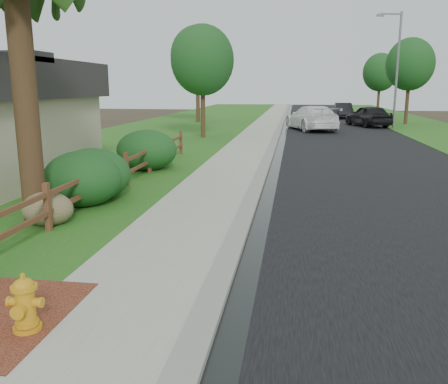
% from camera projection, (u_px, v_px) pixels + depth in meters
% --- Properties ---
extents(ground, '(120.00, 120.00, 0.00)m').
position_uv_depth(ground, '(185.00, 302.00, 6.88)').
color(ground, '#362B1D').
extents(road, '(8.00, 90.00, 0.02)m').
position_uv_depth(road, '(332.00, 124.00, 40.02)').
color(road, black).
rests_on(road, ground).
extents(curb, '(0.40, 90.00, 0.12)m').
position_uv_depth(curb, '(282.00, 123.00, 40.61)').
color(curb, gray).
rests_on(curb, ground).
extents(wet_gutter, '(0.50, 90.00, 0.00)m').
position_uv_depth(wet_gutter, '(286.00, 123.00, 40.57)').
color(wet_gutter, black).
rests_on(wet_gutter, road).
extents(sidewalk, '(2.20, 90.00, 0.10)m').
position_uv_depth(sidewalk, '(266.00, 123.00, 40.80)').
color(sidewalk, '#A29E8D').
rests_on(sidewalk, ground).
extents(grass_strip, '(1.60, 90.00, 0.06)m').
position_uv_depth(grass_strip, '(245.00, 123.00, 41.07)').
color(grass_strip, '#1D5117').
rests_on(grass_strip, ground).
extents(lawn_near, '(9.00, 90.00, 0.04)m').
position_uv_depth(lawn_near, '(186.00, 122.00, 41.82)').
color(lawn_near, '#1D5117').
rests_on(lawn_near, ground).
extents(verge_far, '(6.00, 90.00, 0.04)m').
position_uv_depth(verge_far, '(417.00, 125.00, 39.03)').
color(verge_far, '#1D5117').
rests_on(verge_far, ground).
extents(brick_patch, '(1.60, 2.40, 0.11)m').
position_uv_depth(brick_patch, '(4.00, 320.00, 6.21)').
color(brick_patch, maroon).
rests_on(brick_patch, ground).
extents(ranch_fence, '(0.12, 16.92, 1.10)m').
position_uv_depth(ranch_fence, '(112.00, 175.00, 13.44)').
color(ranch_fence, '#52321B').
rests_on(ranch_fence, ground).
extents(fire_hydrant, '(0.49, 0.39, 0.75)m').
position_uv_depth(fire_hydrant, '(25.00, 305.00, 5.80)').
color(fire_hydrant, gold).
rests_on(fire_hydrant, sidewalk).
extents(white_suv, '(4.15, 6.45, 1.74)m').
position_uv_depth(white_suv, '(312.00, 118.00, 33.91)').
color(white_suv, white).
rests_on(white_suv, road).
extents(dark_car_mid, '(3.45, 5.23, 1.65)m').
position_uv_depth(dark_car_mid, '(368.00, 116.00, 37.12)').
color(dark_car_mid, black).
rests_on(dark_car_mid, road).
extents(dark_car_far, '(1.60, 4.56, 1.50)m').
position_uv_depth(dark_car_far, '(343.00, 111.00, 47.11)').
color(dark_car_far, black).
rests_on(dark_car_far, road).
extents(streetlight, '(1.92, 0.65, 8.41)m').
position_uv_depth(streetlight, '(396.00, 63.00, 35.09)').
color(streetlight, slate).
rests_on(streetlight, ground).
extents(boulder, '(1.42, 1.26, 0.78)m').
position_uv_depth(boulder, '(48.00, 209.00, 10.56)').
color(boulder, brown).
rests_on(boulder, ground).
extents(shrub_b, '(2.36, 2.36, 1.44)m').
position_uv_depth(shrub_b, '(93.00, 175.00, 12.87)').
color(shrub_b, '#18441B').
rests_on(shrub_b, ground).
extents(shrub_c, '(2.64, 2.64, 1.45)m').
position_uv_depth(shrub_c, '(83.00, 179.00, 12.27)').
color(shrub_c, '#18441B').
rests_on(shrub_c, ground).
extents(shrub_d, '(2.90, 2.90, 1.52)m').
position_uv_depth(shrub_d, '(147.00, 150.00, 17.56)').
color(shrub_d, '#18441B').
rests_on(shrub_d, ground).
extents(tree_near_left, '(3.77, 3.77, 6.68)m').
position_uv_depth(tree_near_left, '(202.00, 60.00, 28.08)').
color(tree_near_left, '#3A2517').
rests_on(tree_near_left, ground).
extents(tree_mid_left, '(4.59, 4.59, 8.21)m').
position_uv_depth(tree_mid_left, '(197.00, 56.00, 40.56)').
color(tree_mid_left, '#3A2517').
rests_on(tree_mid_left, ground).
extents(tree_mid_right, '(3.85, 3.85, 6.98)m').
position_uv_depth(tree_mid_right, '(410.00, 64.00, 38.45)').
color(tree_mid_right, '#3A2517').
rests_on(tree_mid_right, ground).
extents(tree_far_right, '(3.50, 3.50, 6.46)m').
position_uv_depth(tree_far_right, '(380.00, 72.00, 48.38)').
color(tree_far_right, '#3A2517').
rests_on(tree_far_right, ground).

